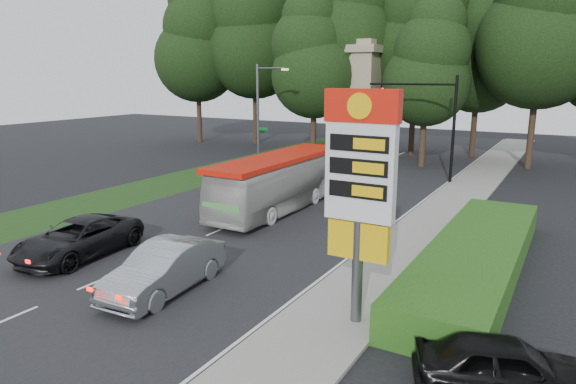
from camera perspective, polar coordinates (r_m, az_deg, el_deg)
The scene contains 22 objects.
ground at distance 19.55m, azimuth -21.20°, elevation -9.67°, with size 120.00×120.00×0.00m, color black.
road_surface at distance 28.16m, azimuth -2.06°, elevation -1.94°, with size 14.00×80.00×0.02m, color black.
sidewalk_right at distance 24.90m, azimuth 14.86°, elevation -4.25°, with size 3.00×80.00×0.12m, color gray.
grass_verge_left at distance 38.34m, azimuth -9.43°, elevation 1.88°, with size 5.00×50.00×0.02m, color #193814.
hedge at distance 20.43m, azimuth 20.14°, elevation -6.82°, with size 3.00×14.00×1.20m, color #285316.
gas_station_pylon at distance 14.36m, azimuth 8.03°, elevation 1.68°, with size 2.10×0.45×6.85m.
traffic_signal_mast at distance 36.26m, azimuth 15.98°, elevation 8.38°, with size 6.10×0.35×7.20m.
streetlight_signs at distance 39.52m, azimuth -3.10°, elevation 8.84°, with size 2.75×0.98×8.00m.
monument at distance 44.31m, azimuth 8.15°, elevation 10.03°, with size 3.00×3.00×10.05m.
tree_far_west at distance 57.29m, azimuth -10.13°, elevation 16.16°, with size 8.96×8.96×17.60m.
tree_west_mid at distance 55.41m, azimuth -3.78°, elevation 17.48°, with size 9.80×9.80×19.25m.
tree_west_near at distance 54.01m, azimuth 3.00°, elevation 15.84°, with size 8.40×8.40×16.50m.
tree_center_left at distance 48.42m, azimuth 6.34°, elevation 18.50°, with size 10.08×10.08×19.80m.
tree_center_right at distance 48.17m, azimuth 14.17°, elevation 17.04°, with size 9.24×9.24×18.15m.
tree_east_near at distance 48.90m, azimuth 20.58°, elevation 14.99°, with size 8.12×8.12×15.95m.
tree_east_mid at distance 44.44m, azimuth 26.49°, elevation 16.94°, with size 9.52×9.52×18.70m.
tree_monument_left at distance 45.02m, azimuth 2.92°, elevation 14.73°, with size 7.28×7.28×14.30m.
tree_monument_right at distance 42.05m, azimuth 15.19°, elevation 13.53°, with size 6.72×6.72×13.20m.
transit_bus at distance 27.81m, azimuth -0.96°, elevation 1.01°, with size 2.51×10.71×2.98m, color beige.
sedan_silver at distance 17.99m, azimuth -13.54°, elevation -8.26°, with size 1.75×5.03×1.66m, color #A6AAAE.
suv_charcoal at distance 22.47m, azimuth -22.26°, elevation -4.78°, with size 2.53×5.49×1.52m, color black.
parked_car_black at distance 13.34m, azimuth 23.12°, elevation -17.42°, with size 1.66×4.14×1.41m, color black.
Camera 1 is at (14.39, -11.11, 7.20)m, focal length 32.00 mm.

